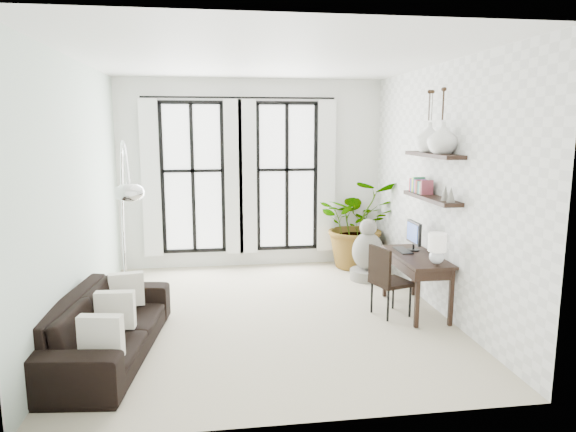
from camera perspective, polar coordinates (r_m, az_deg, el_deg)
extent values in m
plane|color=#BDB396|center=(6.76, -2.31, -10.92)|extent=(5.00, 5.00, 0.00)
plane|color=white|center=(6.38, -2.52, 17.08)|extent=(5.00, 5.00, 0.00)
plane|color=silver|center=(6.55, -22.42, 2.12)|extent=(0.00, 5.00, 5.00)
plane|color=white|center=(6.96, 16.37, 2.88)|extent=(0.00, 5.00, 5.00)
plane|color=white|center=(8.85, -4.03, 4.64)|extent=(4.50, 0.00, 4.50)
cube|color=white|center=(8.81, -10.53, 4.15)|extent=(1.00, 0.02, 2.50)
cube|color=white|center=(8.77, -15.01, 3.96)|extent=(0.30, 0.04, 2.60)
cube|color=white|center=(8.71, -6.07, 4.20)|extent=(0.30, 0.04, 2.60)
cube|color=white|center=(8.89, -0.14, 4.37)|extent=(1.00, 0.02, 2.50)
cube|color=white|center=(8.72, -4.49, 4.23)|extent=(0.30, 0.04, 2.60)
cube|color=white|center=(8.91, 4.30, 4.35)|extent=(0.30, 0.04, 2.60)
cylinder|color=black|center=(8.70, -5.42, 12.98)|extent=(3.20, 0.03, 0.03)
cube|color=black|center=(6.82, 15.62, 1.93)|extent=(0.25, 1.30, 0.05)
cube|color=black|center=(6.77, 15.84, 6.54)|extent=(0.25, 1.30, 0.05)
cube|color=#BC2F32|center=(7.31, 13.94, 3.42)|extent=(0.16, 0.04, 0.18)
cube|color=blue|center=(7.27, 14.07, 3.38)|extent=(0.16, 0.04, 0.18)
cube|color=yellow|center=(7.23, 14.21, 3.34)|extent=(0.16, 0.04, 0.18)
cube|color=#2D8856|center=(7.19, 14.34, 3.29)|extent=(0.16, 0.04, 0.18)
cube|color=#AF55C7|center=(7.15, 14.48, 3.25)|extent=(0.16, 0.04, 0.18)
cube|color=#C8612C|center=(7.11, 14.62, 3.21)|extent=(0.16, 0.04, 0.18)
cube|color=#454545|center=(7.06, 14.76, 3.17)|extent=(0.16, 0.04, 0.18)
cube|color=teal|center=(7.02, 14.90, 3.12)|extent=(0.16, 0.04, 0.18)
cube|color=tan|center=(6.98, 15.04, 3.08)|extent=(0.16, 0.04, 0.18)
cube|color=#903948|center=(6.94, 15.19, 3.04)|extent=(0.16, 0.04, 0.18)
cone|color=gray|center=(6.45, 17.08, 2.45)|extent=(0.10, 0.10, 0.18)
cone|color=gray|center=(6.31, 17.66, 2.28)|extent=(0.10, 0.10, 0.18)
imported|color=black|center=(5.85, -19.53, -11.40)|extent=(1.14, 2.36, 0.66)
cube|color=beige|center=(5.13, -20.07, -12.45)|extent=(0.40, 0.12, 0.40)
cube|color=beige|center=(5.77, -18.64, -9.86)|extent=(0.40, 0.12, 0.40)
cube|color=beige|center=(6.43, -17.51, -7.78)|extent=(0.40, 0.12, 0.40)
imported|color=#2D7228|center=(8.89, 7.82, -0.81)|extent=(1.51, 1.34, 1.54)
cube|color=black|center=(6.90, 14.11, -4.39)|extent=(0.54, 1.27, 0.04)
cube|color=black|center=(6.92, 13.93, -5.11)|extent=(0.49, 1.21, 0.12)
cube|color=black|center=(6.41, 14.15, -8.97)|extent=(0.05, 0.05, 0.70)
cube|color=black|center=(6.58, 17.67, -8.65)|extent=(0.05, 0.05, 0.70)
cube|color=black|center=(7.45, 10.74, -6.17)|extent=(0.05, 0.05, 0.70)
cube|color=black|center=(7.60, 13.84, -5.97)|extent=(0.05, 0.05, 0.70)
cube|color=black|center=(7.08, 13.82, -1.78)|extent=(0.04, 0.42, 0.30)
cube|color=navy|center=(7.07, 13.64, -1.79)|extent=(0.00, 0.36, 0.24)
cube|color=black|center=(7.08, 12.64, -3.72)|extent=(0.15, 0.40, 0.02)
sphere|color=silver|center=(6.46, 16.18, -4.45)|extent=(0.18, 0.18, 0.18)
cylinder|color=white|center=(6.42, 16.26, -2.80)|extent=(0.22, 0.22, 0.22)
cube|color=black|center=(6.76, 11.40, -7.25)|extent=(0.54, 0.54, 0.05)
cube|color=black|center=(6.58, 10.14, -5.50)|extent=(0.17, 0.42, 0.48)
cylinder|color=black|center=(6.62, 10.41, -9.68)|extent=(0.03, 0.03, 0.40)
cylinder|color=black|center=(6.73, 13.24, -9.45)|extent=(0.03, 0.03, 0.40)
cylinder|color=black|center=(6.93, 9.49, -8.76)|extent=(0.03, 0.03, 0.40)
cylinder|color=black|center=(7.04, 12.21, -8.55)|extent=(0.03, 0.03, 0.40)
cylinder|color=silver|center=(7.64, -17.49, -8.54)|extent=(0.34, 0.34, 0.09)
cylinder|color=silver|center=(7.51, -17.68, -5.14)|extent=(0.03, 0.03, 0.94)
ellipsoid|color=silver|center=(5.51, -17.20, 2.51)|extent=(0.30, 0.30, 0.19)
cylinder|color=gray|center=(8.32, 8.77, -6.43)|extent=(0.55, 0.55, 0.16)
ellipsoid|color=gray|center=(8.23, 8.84, -3.87)|extent=(0.49, 0.49, 0.60)
sphere|color=gray|center=(8.15, 8.91, -1.26)|extent=(0.27, 0.27, 0.27)
imported|color=white|center=(6.54, 16.81, 8.29)|extent=(0.37, 0.37, 0.38)
imported|color=white|center=(6.90, 15.41, 8.41)|extent=(0.37, 0.37, 0.38)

